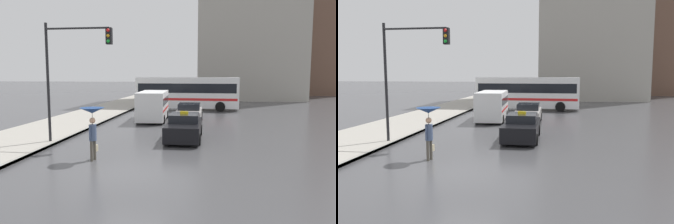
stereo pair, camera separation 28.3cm
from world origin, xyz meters
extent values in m
plane|color=#424244|center=(0.00, 0.00, 0.00)|extent=(300.00, 300.00, 0.00)
cube|color=gray|center=(-5.01, 0.00, 0.07)|extent=(0.16, 120.00, 0.14)
cube|color=black|center=(1.47, 6.46, 0.57)|extent=(1.80, 4.52, 0.81)
cube|color=black|center=(1.47, 6.69, 1.19)|extent=(1.58, 2.03, 0.43)
cylinder|color=black|center=(2.33, 5.06, 0.30)|extent=(0.20, 0.60, 0.60)
cylinder|color=black|center=(0.62, 5.06, 0.30)|extent=(0.20, 0.60, 0.60)
cylinder|color=black|center=(2.33, 7.86, 0.30)|extent=(0.20, 0.60, 0.60)
cylinder|color=black|center=(0.62, 7.86, 0.30)|extent=(0.20, 0.60, 0.60)
cube|color=yellow|center=(1.47, 6.46, 1.49)|extent=(0.44, 0.16, 0.16)
cube|color=#B7B2AD|center=(1.34, 12.83, 0.57)|extent=(1.80, 4.52, 0.81)
cube|color=black|center=(1.34, 13.06, 1.20)|extent=(1.58, 2.04, 0.44)
cylinder|color=black|center=(2.19, 11.43, 0.30)|extent=(0.20, 0.60, 0.60)
cylinder|color=black|center=(0.48, 11.43, 0.30)|extent=(0.20, 0.60, 0.60)
cylinder|color=black|center=(2.19, 14.23, 0.30)|extent=(0.20, 0.60, 0.60)
cylinder|color=black|center=(0.48, 14.23, 0.30)|extent=(0.20, 0.60, 0.60)
cube|color=white|center=(-1.53, 13.64, 1.21)|extent=(2.27, 5.29, 2.10)
cube|color=black|center=(-1.53, 13.64, 1.59)|extent=(2.27, 4.87, 0.54)
cube|color=red|center=(-1.53, 13.64, 0.95)|extent=(2.28, 5.08, 0.14)
cylinder|color=black|center=(-0.50, 12.14, 0.32)|extent=(0.23, 0.64, 0.63)
cylinder|color=black|center=(-2.40, 12.04, 0.32)|extent=(0.23, 0.64, 0.63)
cylinder|color=black|center=(-0.66, 15.25, 0.32)|extent=(0.23, 0.64, 0.63)
cylinder|color=black|center=(-2.56, 15.15, 0.32)|extent=(0.23, 0.64, 0.63)
cube|color=silver|center=(0.58, 21.84, 1.78)|extent=(10.29, 2.86, 3.03)
cube|color=black|center=(0.58, 21.84, 2.24)|extent=(9.78, 2.86, 0.92)
cube|color=red|center=(0.58, 21.84, 1.15)|extent=(9.99, 2.87, 0.24)
cylinder|color=black|center=(-3.03, 20.77, 0.48)|extent=(0.97, 0.31, 0.96)
cylinder|color=black|center=(-2.95, 23.17, 0.48)|extent=(0.97, 0.31, 0.96)
cylinder|color=black|center=(3.86, 20.52, 0.48)|extent=(0.97, 0.31, 0.96)
cylinder|color=black|center=(3.94, 22.92, 0.48)|extent=(0.97, 0.31, 0.96)
cylinder|color=#4C473D|center=(-1.97, 1.39, 0.42)|extent=(0.15, 0.15, 0.85)
cylinder|color=#4C473D|center=(-1.91, 1.60, 0.42)|extent=(0.15, 0.15, 0.85)
cylinder|color=#3D4C6B|center=(-1.94, 1.49, 1.18)|extent=(0.38, 0.38, 0.67)
sphere|color=tan|center=(-1.94, 1.49, 1.69)|extent=(0.25, 0.25, 0.25)
cylinder|color=#3D4C6B|center=(-1.99, 1.30, 1.23)|extent=(0.09, 0.09, 0.57)
cylinder|color=#3D4C6B|center=(-1.89, 1.68, 1.23)|extent=(0.09, 0.09, 0.57)
cone|color=navy|center=(-1.94, 1.49, 2.11)|extent=(1.01, 1.01, 0.23)
cylinder|color=black|center=(-1.94, 1.49, 1.76)|extent=(0.02, 0.02, 0.69)
cube|color=#BFB28C|center=(-1.92, 1.77, 0.47)|extent=(0.14, 0.20, 0.28)
cylinder|color=black|center=(-5.34, 4.42, 3.08)|extent=(0.14, 0.14, 6.15)
cylinder|color=black|center=(-3.70, 4.42, 5.85)|extent=(3.26, 0.10, 0.10)
cube|color=black|center=(-2.07, 4.42, 5.45)|extent=(0.28, 0.28, 0.80)
sphere|color=red|center=(-2.07, 4.26, 5.71)|extent=(0.16, 0.16, 0.16)
sphere|color=orange|center=(-2.07, 4.26, 5.45)|extent=(0.16, 0.16, 0.16)
sphere|color=green|center=(-2.07, 4.26, 5.19)|extent=(0.16, 0.16, 0.16)
camera|label=1|loc=(2.87, -11.38, 3.58)|focal=35.00mm
camera|label=2|loc=(3.15, -11.34, 3.58)|focal=35.00mm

